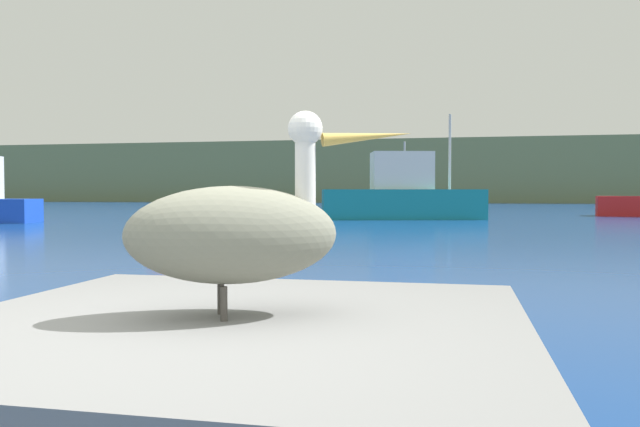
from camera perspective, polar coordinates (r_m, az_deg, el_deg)
hillside_backdrop at (r=81.19m, az=11.21°, el=3.60°), size 140.00×14.98×7.36m
pier_dock at (r=2.89m, az=-7.68°, el=-16.30°), size 2.46×2.39×0.74m
pelican at (r=2.75m, az=-7.41°, el=-1.55°), size 1.25×0.79×0.88m
fishing_boat_teal at (r=30.20m, az=7.29°, el=1.59°), size 7.76×4.11×4.88m
fishing_boat_orange at (r=43.40m, az=5.99°, el=1.64°), size 4.92×3.36×4.58m
mooring_buoy at (r=15.26m, az=-14.10°, el=-1.77°), size 0.60×0.60×0.60m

